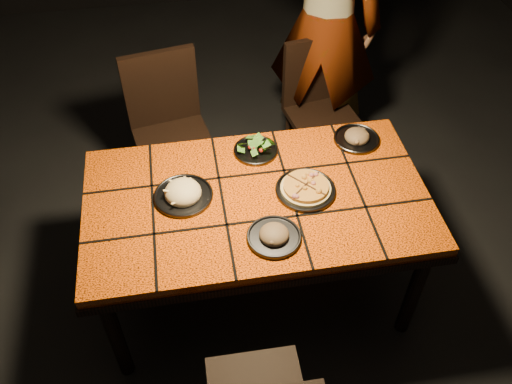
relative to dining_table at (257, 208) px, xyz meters
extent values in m
cube|color=black|center=(0.00, 0.00, -0.69)|extent=(6.00, 7.00, 0.04)
cube|color=#F55607|center=(0.00, 0.00, 0.05)|extent=(1.60, 0.90, 0.05)
cube|color=black|center=(0.00, 0.00, 0.01)|extent=(1.62, 0.92, 0.04)
cylinder|color=black|center=(-0.72, -0.37, -0.34)|extent=(0.07, 0.07, 0.66)
cylinder|color=black|center=(0.72, -0.37, -0.34)|extent=(0.07, 0.07, 0.66)
cylinder|color=black|center=(-0.72, 0.37, -0.34)|extent=(0.07, 0.07, 0.66)
cylinder|color=black|center=(0.72, 0.37, -0.34)|extent=(0.07, 0.07, 0.66)
cylinder|color=black|center=(0.03, -0.64, -0.47)|extent=(0.03, 0.03, 0.40)
cube|color=black|center=(-0.37, 0.79, -0.20)|extent=(0.51, 0.51, 0.04)
cube|color=black|center=(-0.40, 0.98, 0.05)|extent=(0.44, 0.12, 0.48)
cylinder|color=black|center=(-0.51, 0.58, -0.45)|extent=(0.04, 0.04, 0.45)
cylinder|color=black|center=(-0.16, 0.65, -0.45)|extent=(0.04, 0.04, 0.45)
cylinder|color=black|center=(-0.57, 0.93, -0.45)|extent=(0.04, 0.04, 0.45)
cylinder|color=black|center=(-0.23, 0.99, -0.45)|extent=(0.04, 0.04, 0.45)
cube|color=black|center=(0.58, 0.89, -0.23)|extent=(0.47, 0.47, 0.04)
cube|color=black|center=(0.55, 1.07, 0.01)|extent=(0.41, 0.11, 0.45)
cylinder|color=black|center=(0.44, 0.70, -0.46)|extent=(0.04, 0.04, 0.42)
cylinder|color=black|center=(0.77, 0.75, -0.46)|extent=(0.04, 0.04, 0.42)
cylinder|color=black|center=(0.39, 1.02, -0.46)|extent=(0.04, 0.04, 0.42)
cylinder|color=black|center=(0.71, 1.08, -0.46)|extent=(0.04, 0.04, 0.42)
imported|color=brown|center=(0.61, 1.15, 0.26)|extent=(0.80, 0.66, 1.87)
cylinder|color=#37373C|center=(0.23, -0.01, 0.08)|extent=(0.28, 0.28, 0.01)
torus|color=#37373C|center=(0.23, -0.01, 0.09)|extent=(0.28, 0.28, 0.01)
cylinder|color=tan|center=(0.23, -0.01, 0.10)|extent=(0.33, 0.33, 0.01)
cylinder|color=gold|center=(0.23, -0.01, 0.11)|extent=(0.30, 0.30, 0.02)
cylinder|color=#37373C|center=(-0.34, 0.05, 0.08)|extent=(0.27, 0.27, 0.01)
torus|color=#37373C|center=(-0.34, 0.05, 0.09)|extent=(0.28, 0.28, 0.01)
ellipsoid|color=#F9DDA4|center=(-0.34, 0.05, 0.11)|extent=(0.16, 0.16, 0.09)
cylinder|color=#37373C|center=(0.05, 0.31, 0.08)|extent=(0.22, 0.22, 0.01)
torus|color=#37373C|center=(0.05, 0.31, 0.09)|extent=(0.22, 0.22, 0.01)
cylinder|color=#37373C|center=(0.03, -0.26, 0.08)|extent=(0.24, 0.24, 0.01)
torus|color=#37373C|center=(0.03, -0.26, 0.09)|extent=(0.24, 0.24, 0.01)
ellipsoid|color=brown|center=(0.03, -0.26, 0.11)|extent=(0.14, 0.14, 0.08)
cylinder|color=#37373C|center=(0.58, 0.31, 0.08)|extent=(0.23, 0.23, 0.01)
torus|color=#37373C|center=(0.58, 0.31, 0.09)|extent=(0.24, 0.24, 0.01)
ellipsoid|color=brown|center=(0.58, 0.31, 0.11)|extent=(0.14, 0.14, 0.08)
camera|label=1|loc=(-0.29, -1.71, 1.90)|focal=38.00mm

